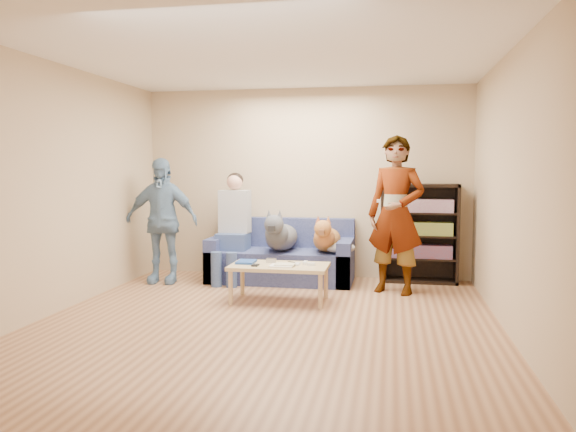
% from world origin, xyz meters
% --- Properties ---
extents(ground, '(5.00, 5.00, 0.00)m').
position_xyz_m(ground, '(0.00, 0.00, 0.00)').
color(ground, '#8F5C3C').
rests_on(ground, ground).
extents(ceiling, '(5.00, 5.00, 0.00)m').
position_xyz_m(ceiling, '(0.00, 0.00, 2.60)').
color(ceiling, white).
rests_on(ceiling, ground).
extents(wall_back, '(4.50, 0.00, 4.50)m').
position_xyz_m(wall_back, '(0.00, 2.50, 1.30)').
color(wall_back, tan).
rests_on(wall_back, ground).
extents(wall_front, '(4.50, 0.00, 4.50)m').
position_xyz_m(wall_front, '(0.00, -2.50, 1.30)').
color(wall_front, tan).
rests_on(wall_front, ground).
extents(wall_left, '(0.00, 5.00, 5.00)m').
position_xyz_m(wall_left, '(-2.25, 0.00, 1.30)').
color(wall_left, tan).
rests_on(wall_left, ground).
extents(wall_right, '(0.00, 5.00, 5.00)m').
position_xyz_m(wall_right, '(2.25, 0.00, 1.30)').
color(wall_right, tan).
rests_on(wall_right, ground).
extents(blanket, '(0.40, 0.34, 0.14)m').
position_xyz_m(blanket, '(0.55, 1.87, 0.50)').
color(blanket, '#ACABB0').
rests_on(blanket, sofa).
extents(person_standing_right, '(0.81, 0.67, 1.90)m').
position_xyz_m(person_standing_right, '(1.24, 1.61, 0.95)').
color(person_standing_right, gray).
rests_on(person_standing_right, ground).
extents(person_standing_left, '(0.99, 0.47, 1.64)m').
position_xyz_m(person_standing_left, '(-1.78, 1.69, 0.82)').
color(person_standing_left, '#799BC2').
rests_on(person_standing_left, ground).
extents(held_controller, '(0.04, 0.13, 0.03)m').
position_xyz_m(held_controller, '(1.04, 1.41, 1.13)').
color(held_controller, silver).
rests_on(held_controller, person_standing_right).
extents(notebook_blue, '(0.20, 0.26, 0.03)m').
position_xyz_m(notebook_blue, '(-0.45, 0.98, 0.43)').
color(notebook_blue, '#1C429A').
rests_on(notebook_blue, coffee_table).
extents(papers, '(0.26, 0.20, 0.02)m').
position_xyz_m(papers, '(0.00, 0.83, 0.43)').
color(papers, white).
rests_on(papers, coffee_table).
extents(magazine, '(0.22, 0.17, 0.01)m').
position_xyz_m(magazine, '(0.03, 0.85, 0.44)').
color(magazine, beige).
rests_on(magazine, coffee_table).
extents(camera_silver, '(0.11, 0.06, 0.05)m').
position_xyz_m(camera_silver, '(-0.17, 1.05, 0.45)').
color(camera_silver, '#ABABB0').
rests_on(camera_silver, coffee_table).
extents(controller_a, '(0.04, 0.13, 0.03)m').
position_xyz_m(controller_a, '(0.23, 1.03, 0.43)').
color(controller_a, white).
rests_on(controller_a, coffee_table).
extents(controller_b, '(0.09, 0.06, 0.03)m').
position_xyz_m(controller_b, '(0.31, 0.95, 0.43)').
color(controller_b, white).
rests_on(controller_b, coffee_table).
extents(headphone_cup_a, '(0.07, 0.07, 0.02)m').
position_xyz_m(headphone_cup_a, '(0.15, 0.91, 0.43)').
color(headphone_cup_a, white).
rests_on(headphone_cup_a, coffee_table).
extents(headphone_cup_b, '(0.07, 0.07, 0.02)m').
position_xyz_m(headphone_cup_b, '(0.15, 0.99, 0.43)').
color(headphone_cup_b, white).
rests_on(headphone_cup_b, coffee_table).
extents(pen_orange, '(0.13, 0.06, 0.01)m').
position_xyz_m(pen_orange, '(-0.07, 0.77, 0.42)').
color(pen_orange, '#D3571D').
rests_on(pen_orange, coffee_table).
extents(pen_black, '(0.13, 0.08, 0.01)m').
position_xyz_m(pen_black, '(0.07, 1.11, 0.42)').
color(pen_black, black).
rests_on(pen_black, coffee_table).
extents(wallet, '(0.07, 0.12, 0.02)m').
position_xyz_m(wallet, '(-0.30, 0.81, 0.43)').
color(wallet, black).
rests_on(wallet, coffee_table).
extents(sofa, '(1.90, 0.85, 0.82)m').
position_xyz_m(sofa, '(-0.25, 2.10, 0.28)').
color(sofa, '#515B93').
rests_on(sofa, ground).
extents(person_seated, '(0.40, 0.73, 1.47)m').
position_xyz_m(person_seated, '(-0.89, 1.97, 0.77)').
color(person_seated, '#3F518B').
rests_on(person_seated, sofa).
extents(dog_gray, '(0.40, 1.24, 0.58)m').
position_xyz_m(dog_gray, '(-0.23, 1.91, 0.63)').
color(dog_gray, '#51525B').
rests_on(dog_gray, sofa).
extents(dog_tan, '(0.35, 1.14, 0.51)m').
position_xyz_m(dog_tan, '(0.36, 1.96, 0.60)').
color(dog_tan, '#B07B35').
rests_on(dog_tan, sofa).
extents(coffee_table, '(1.10, 0.60, 0.42)m').
position_xyz_m(coffee_table, '(-0.05, 0.93, 0.37)').
color(coffee_table, '#D2B981').
rests_on(coffee_table, ground).
extents(bookshelf, '(1.00, 0.34, 1.30)m').
position_xyz_m(bookshelf, '(1.55, 2.33, 0.68)').
color(bookshelf, black).
rests_on(bookshelf, ground).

